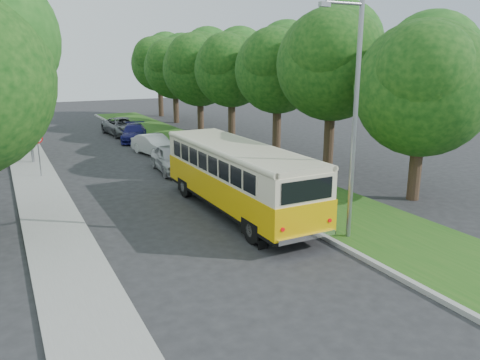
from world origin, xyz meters
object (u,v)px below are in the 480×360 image
vintage_bus (238,179)px  car_blue (134,133)px  lamppost_near (353,116)px  car_white (154,145)px  car_grey (123,126)px  car_silver (172,159)px  lamppost_far (24,96)px

vintage_bus → car_blue: bearing=87.4°
lamppost_near → car_white: bearing=94.5°
lamppost_near → car_grey: size_ratio=1.55×
car_silver → car_grey: 14.39m
lamppost_near → car_silver: bearing=98.7°
car_white → car_grey: size_ratio=0.79×
car_blue → lamppost_far: bearing=-129.0°
lamppost_far → car_grey: bearing=48.2°
car_silver → car_blue: bearing=90.2°
lamppost_near → car_blue: (-1.21, 23.62, -3.71)m
lamppost_near → car_silver: lamppost_near is taller
car_blue → car_silver: bearing=-76.5°
vintage_bus → car_white: (0.62, 13.34, -0.78)m
car_blue → car_grey: bearing=107.4°
car_silver → car_white: bearing=87.8°
car_silver → lamppost_near: bearing=-77.2°
lamppost_near → car_white: 18.20m
lamppost_far → car_white: 8.29m
vintage_bus → lamppost_far: bearing=115.9°
car_grey → lamppost_far: bearing=-136.9°
car_white → car_blue: car_white is taller
car_grey → vintage_bus: bearing=-97.1°
vintage_bus → car_white: bearing=87.1°
lamppost_near → car_silver: 13.38m
lamppost_near → vintage_bus: bearing=114.5°
lamppost_near → car_blue: lamppost_near is taller
lamppost_far → car_white: lamppost_far is taller
car_silver → car_blue: 10.91m
car_silver → lamppost_far: bearing=144.4°
lamppost_near → car_blue: 23.94m
lamppost_far → lamppost_near: bearing=-64.3°
lamppost_near → car_grey: (-1.21, 27.10, -3.65)m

